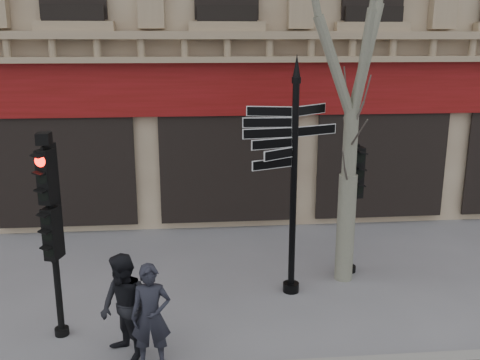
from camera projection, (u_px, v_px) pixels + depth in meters
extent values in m
plane|color=slate|center=(248.00, 324.00, 9.19)|extent=(80.00, 80.00, 0.00)
cube|color=#640D0A|center=(227.00, 89.00, 12.98)|extent=(28.00, 0.25, 1.30)
cube|color=#947C60|center=(227.00, 48.00, 12.51)|extent=(28.00, 0.35, 0.74)
cylinder|color=black|center=(293.00, 193.00, 9.90)|extent=(0.12, 0.12, 4.00)
cylinder|color=black|center=(291.00, 287.00, 10.38)|extent=(0.31, 0.31, 0.18)
cone|color=black|center=(297.00, 65.00, 9.31)|extent=(0.13, 0.13, 0.40)
cylinder|color=black|center=(54.00, 247.00, 8.48)|extent=(0.11, 0.11, 3.12)
cylinder|color=black|center=(62.00, 331.00, 8.86)|extent=(0.23, 0.23, 0.12)
cube|color=black|center=(53.00, 232.00, 8.42)|extent=(0.44, 0.37, 0.85)
cube|color=black|center=(47.00, 176.00, 8.19)|extent=(0.44, 0.37, 0.85)
sphere|color=#FF0C05|center=(46.00, 162.00, 8.13)|extent=(0.18, 0.18, 0.18)
cube|color=black|center=(44.00, 138.00, 8.04)|extent=(0.26, 0.30, 0.18)
cylinder|color=black|center=(353.00, 211.00, 10.96)|extent=(0.13, 0.13, 2.69)
cylinder|color=black|center=(349.00, 268.00, 11.28)|extent=(0.28, 0.28, 0.15)
cube|color=black|center=(355.00, 171.00, 10.75)|extent=(0.49, 0.38, 1.02)
cylinder|color=gray|center=(346.00, 228.00, 10.68)|extent=(0.36, 0.36, 2.20)
cylinder|color=gray|center=(350.00, 144.00, 10.25)|extent=(0.28, 0.28, 1.40)
imported|color=#20212B|center=(151.00, 316.00, 7.84)|extent=(0.59, 0.39, 1.62)
imported|color=black|center=(124.00, 308.00, 8.03)|extent=(1.00, 1.03, 1.68)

